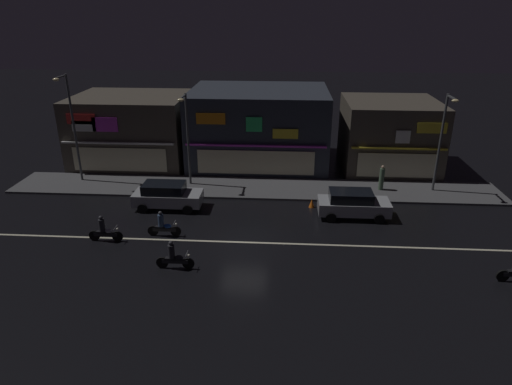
{
  "coord_description": "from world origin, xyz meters",
  "views": [
    {
      "loc": [
        2.08,
        -21.49,
        11.96
      ],
      "look_at": [
        0.48,
        2.97,
        1.74
      ],
      "focal_mm": 31.41,
      "sensor_mm": 36.0,
      "label": 1
    }
  ],
  "objects_px": {
    "streetlamp_west": "(72,121)",
    "pedestrian_on_sidewalk": "(382,178)",
    "motorcycle_lead": "(163,226)",
    "motorcycle_following": "(104,231)",
    "motorcycle_trailing_far": "(174,257)",
    "streetlamp_east": "(443,136)",
    "parked_car_near_kerb": "(353,204)",
    "traffic_cone": "(312,203)",
    "parked_car_trailing": "(167,195)",
    "streetlamp_mid": "(187,132)"
  },
  "relations": [
    {
      "from": "parked_car_near_kerb",
      "to": "motorcycle_following",
      "type": "xyz_separation_m",
      "value": [
        -13.97,
        -4.01,
        -0.24
      ]
    },
    {
      "from": "pedestrian_on_sidewalk",
      "to": "motorcycle_following",
      "type": "distance_m",
      "value": 18.46
    },
    {
      "from": "pedestrian_on_sidewalk",
      "to": "streetlamp_east",
      "type": "bearing_deg",
      "value": -40.78
    },
    {
      "from": "streetlamp_west",
      "to": "motorcycle_lead",
      "type": "distance_m",
      "value": 11.95
    },
    {
      "from": "parked_car_near_kerb",
      "to": "parked_car_trailing",
      "type": "xyz_separation_m",
      "value": [
        -11.62,
        0.55,
        0.0
      ]
    },
    {
      "from": "streetlamp_east",
      "to": "motorcycle_trailing_far",
      "type": "height_order",
      "value": "streetlamp_east"
    },
    {
      "from": "motorcycle_lead",
      "to": "traffic_cone",
      "type": "relative_size",
      "value": 3.45
    },
    {
      "from": "streetlamp_west",
      "to": "motorcycle_lead",
      "type": "xyz_separation_m",
      "value": [
        8.17,
        -7.76,
        -3.98
      ]
    },
    {
      "from": "streetlamp_west",
      "to": "pedestrian_on_sidewalk",
      "type": "relative_size",
      "value": 4.33
    },
    {
      "from": "streetlamp_west",
      "to": "motorcycle_trailing_far",
      "type": "height_order",
      "value": "streetlamp_west"
    },
    {
      "from": "parked_car_trailing",
      "to": "traffic_cone",
      "type": "height_order",
      "value": "parked_car_trailing"
    },
    {
      "from": "parked_car_near_kerb",
      "to": "motorcycle_trailing_far",
      "type": "xyz_separation_m",
      "value": [
        -9.51,
        -6.53,
        -0.24
      ]
    },
    {
      "from": "streetlamp_east",
      "to": "pedestrian_on_sidewalk",
      "type": "relative_size",
      "value": 3.77
    },
    {
      "from": "motorcycle_lead",
      "to": "pedestrian_on_sidewalk",
      "type": "bearing_deg",
      "value": 23.02
    },
    {
      "from": "streetlamp_east",
      "to": "motorcycle_trailing_far",
      "type": "bearing_deg",
      "value": -145.65
    },
    {
      "from": "streetlamp_west",
      "to": "pedestrian_on_sidewalk",
      "type": "height_order",
      "value": "streetlamp_west"
    },
    {
      "from": "streetlamp_east",
      "to": "parked_car_trailing",
      "type": "relative_size",
      "value": 1.55
    },
    {
      "from": "streetlamp_east",
      "to": "parked_car_near_kerb",
      "type": "bearing_deg",
      "value": -145.81
    },
    {
      "from": "streetlamp_east",
      "to": "traffic_cone",
      "type": "xyz_separation_m",
      "value": [
        -8.54,
        -2.93,
        -3.82
      ]
    },
    {
      "from": "motorcycle_lead",
      "to": "traffic_cone",
      "type": "height_order",
      "value": "motorcycle_lead"
    },
    {
      "from": "motorcycle_trailing_far",
      "to": "streetlamp_mid",
      "type": "bearing_deg",
      "value": -74.48
    },
    {
      "from": "traffic_cone",
      "to": "streetlamp_east",
      "type": "bearing_deg",
      "value": 18.96
    },
    {
      "from": "pedestrian_on_sidewalk",
      "to": "motorcycle_lead",
      "type": "xyz_separation_m",
      "value": [
        -13.44,
        -7.49,
        -0.33
      ]
    },
    {
      "from": "streetlamp_east",
      "to": "parked_car_trailing",
      "type": "distance_m",
      "value": 18.41
    },
    {
      "from": "streetlamp_west",
      "to": "motorcycle_following",
      "type": "bearing_deg",
      "value": -59.16
    },
    {
      "from": "parked_car_near_kerb",
      "to": "motorcycle_trailing_far",
      "type": "relative_size",
      "value": 2.26
    },
    {
      "from": "motorcycle_following",
      "to": "motorcycle_trailing_far",
      "type": "distance_m",
      "value": 5.12
    },
    {
      "from": "streetlamp_mid",
      "to": "motorcycle_lead",
      "type": "xyz_separation_m",
      "value": [
        0.03,
        -7.51,
        -3.37
      ]
    },
    {
      "from": "pedestrian_on_sidewalk",
      "to": "motorcycle_following",
      "type": "height_order",
      "value": "pedestrian_on_sidewalk"
    },
    {
      "from": "motorcycle_trailing_far",
      "to": "parked_car_trailing",
      "type": "bearing_deg",
      "value": -65.44
    },
    {
      "from": "motorcycle_following",
      "to": "parked_car_near_kerb",
      "type": "bearing_deg",
      "value": -161.05
    },
    {
      "from": "parked_car_trailing",
      "to": "motorcycle_trailing_far",
      "type": "relative_size",
      "value": 2.26
    },
    {
      "from": "motorcycle_lead",
      "to": "parked_car_trailing",
      "type": "bearing_deg",
      "value": 94.55
    },
    {
      "from": "streetlamp_mid",
      "to": "motorcycle_following",
      "type": "relative_size",
      "value": 3.4
    },
    {
      "from": "streetlamp_mid",
      "to": "parked_car_near_kerb",
      "type": "bearing_deg",
      "value": -21.4
    },
    {
      "from": "motorcycle_following",
      "to": "traffic_cone",
      "type": "xyz_separation_m",
      "value": [
        11.57,
        5.25,
        -0.36
      ]
    },
    {
      "from": "streetlamp_east",
      "to": "traffic_cone",
      "type": "bearing_deg",
      "value": -161.04
    },
    {
      "from": "pedestrian_on_sidewalk",
      "to": "motorcycle_lead",
      "type": "bearing_deg",
      "value": 169.81
    },
    {
      "from": "parked_car_trailing",
      "to": "motorcycle_trailing_far",
      "type": "distance_m",
      "value": 7.39
    },
    {
      "from": "streetlamp_west",
      "to": "streetlamp_east",
      "type": "bearing_deg",
      "value": -0.84
    },
    {
      "from": "streetlamp_mid",
      "to": "motorcycle_trailing_far",
      "type": "relative_size",
      "value": 3.4
    },
    {
      "from": "pedestrian_on_sidewalk",
      "to": "motorcycle_lead",
      "type": "height_order",
      "value": "pedestrian_on_sidewalk"
    },
    {
      "from": "pedestrian_on_sidewalk",
      "to": "traffic_cone",
      "type": "relative_size",
      "value": 3.21
    },
    {
      "from": "parked_car_near_kerb",
      "to": "traffic_cone",
      "type": "xyz_separation_m",
      "value": [
        -2.4,
        1.24,
        -0.59
      ]
    },
    {
      "from": "parked_car_near_kerb",
      "to": "motorcycle_lead",
      "type": "height_order",
      "value": "parked_car_near_kerb"
    },
    {
      "from": "streetlamp_east",
      "to": "parked_car_trailing",
      "type": "height_order",
      "value": "streetlamp_east"
    },
    {
      "from": "parked_car_near_kerb",
      "to": "streetlamp_east",
      "type": "bearing_deg",
      "value": -145.81
    },
    {
      "from": "streetlamp_west",
      "to": "motorcycle_trailing_far",
      "type": "xyz_separation_m",
      "value": [
        9.56,
        -11.07,
        -3.98
      ]
    },
    {
      "from": "streetlamp_east",
      "to": "parked_car_near_kerb",
      "type": "height_order",
      "value": "streetlamp_east"
    },
    {
      "from": "streetlamp_west",
      "to": "motorcycle_following",
      "type": "distance_m",
      "value": 10.73
    }
  ]
}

